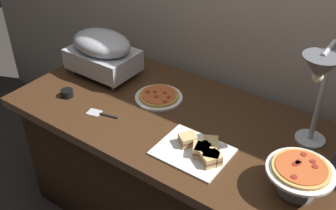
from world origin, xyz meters
The scene contains 9 objects.
back_wall centered at (0.00, 0.50, 1.20)m, with size 4.40×0.04×2.40m, color #B7A893.
buffet_table centered at (0.00, 0.00, 0.39)m, with size 1.90×0.84×0.76m.
chafing_dish centered at (-0.66, 0.11, 0.91)m, with size 0.40×0.27×0.27m.
heat_lamp centered at (0.55, 0.08, 1.16)m, with size 0.15×0.30×0.52m.
pizza_plate_front centered at (-0.24, 0.08, 0.77)m, with size 0.26×0.26×0.03m.
pizza_plate_center centered at (0.62, -0.15, 0.87)m, with size 0.27×0.27×0.14m.
sandwich_platter centered at (0.19, -0.18, 0.78)m, with size 0.32×0.26×0.06m.
sauce_cup_near centered at (-0.66, -0.19, 0.78)m, with size 0.07×0.07×0.04m.
serving_spatula centered at (-0.39, -0.21, 0.76)m, with size 0.17×0.07×0.01m.
Camera 1 is at (0.86, -1.37, 1.96)m, focal length 42.74 mm.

